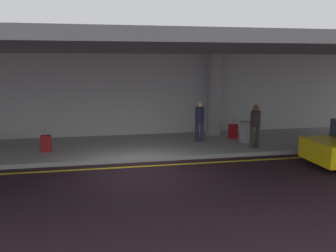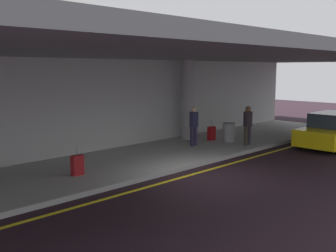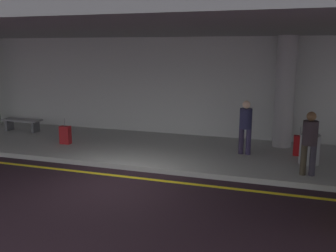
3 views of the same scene
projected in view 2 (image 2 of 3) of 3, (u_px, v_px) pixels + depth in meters
ground_plane at (207, 177)px, 12.46m from camera, size 60.00×60.00×0.00m
sidewalk at (143, 159)px, 14.63m from camera, size 26.00×4.20×0.15m
lane_stripe_yellow at (195, 174)px, 12.81m from camera, size 26.00×0.14×0.01m
support_column_left_mid at (188, 100)px, 18.15m from camera, size 0.63×0.63×3.65m
ceiling_overhang at (151, 53)px, 13.72m from camera, size 28.00×13.20×0.30m
terminal_back_wall at (106, 106)px, 15.96m from camera, size 26.00×0.30×3.80m
car_yellow_taxi at (334, 131)px, 17.12m from camera, size 4.10×1.92×1.50m
traveler_with_luggage at (248, 123)px, 16.72m from camera, size 0.38×0.38×1.68m
person_waiting_for_ride at (194, 123)px, 16.55m from camera, size 0.38×0.38×1.68m
suitcase_upright_primary at (211, 133)px, 18.02m from camera, size 0.36×0.22×0.90m
suitcase_upright_secondary at (77, 165)px, 12.04m from camera, size 0.36×0.22×0.90m
trash_bin_steel at (229, 132)px, 17.60m from camera, size 0.56×0.56×0.85m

